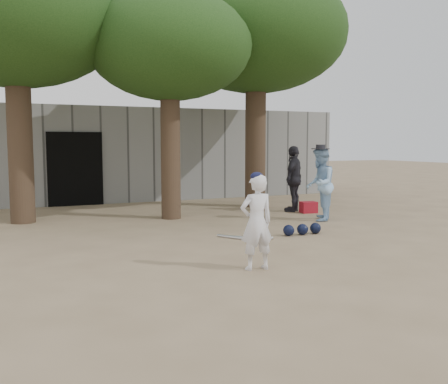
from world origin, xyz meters
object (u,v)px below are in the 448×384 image
spectator_dark (294,179)px  red_bag (308,207)px  boy_player (256,222)px  spectator_blue (320,184)px

spectator_dark → red_bag: 0.88m
boy_player → red_bag: size_ratio=3.38×
boy_player → spectator_dark: bearing=-125.7°
red_bag → boy_player: bearing=-130.9°
boy_player → red_bag: bearing=-129.6°
boy_player → red_bag: 6.32m
spectator_blue → red_bag: size_ratio=4.21×
spectator_blue → spectator_dark: 1.68m
boy_player → red_bag: (4.12, 4.76, -0.56)m
boy_player → spectator_dark: spectator_dark is taller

